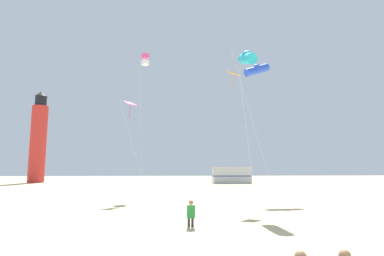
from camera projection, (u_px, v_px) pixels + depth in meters
The scene contains 8 objects.
kite_flyer_standing at pixel (191, 213), 13.00m from camera, with size 0.35×0.51×1.16m.
kite_tube_cyan at pixel (247, 58), 19.73m from camera, with size 2.60×2.56×10.27m.
kite_box_rainbow at pixel (145, 60), 30.53m from camera, with size 0.95×0.95×13.90m.
kite_tube_blue at pixel (257, 70), 27.18m from camera, with size 2.77×2.21×11.93m.
kite_diamond_magenta at pixel (130, 107), 24.74m from camera, with size 2.24×2.24×7.97m.
kite_diamond_orange at pixel (234, 78), 21.57m from camera, with size 1.96×1.96×9.38m.
lighthouse_distant at pixel (38, 139), 55.84m from camera, with size 2.80×2.80×16.80m.
rv_van_silver at pixel (232, 175), 52.31m from camera, with size 6.47×2.42×2.80m.
Camera 1 is at (-2.16, -8.23, 2.48)m, focal length 28.63 mm.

